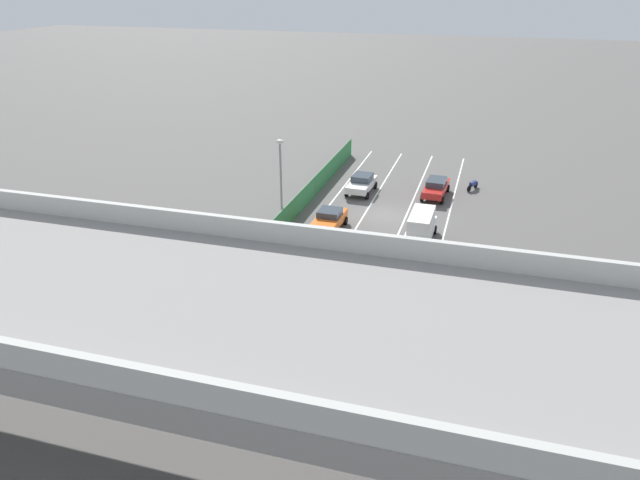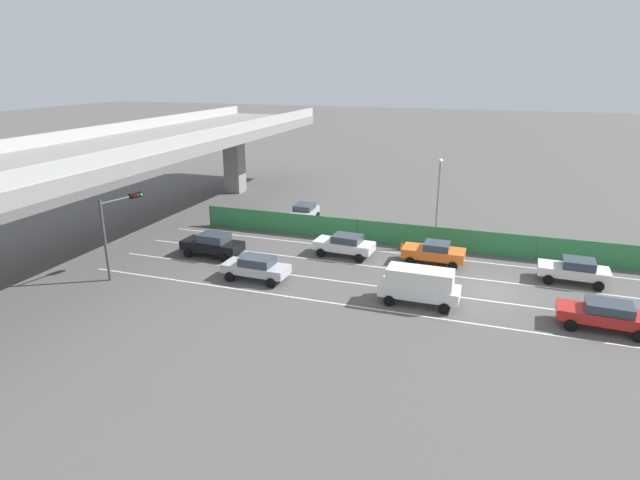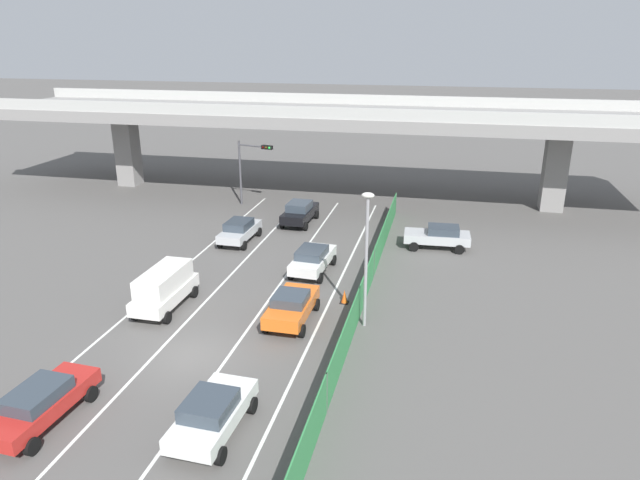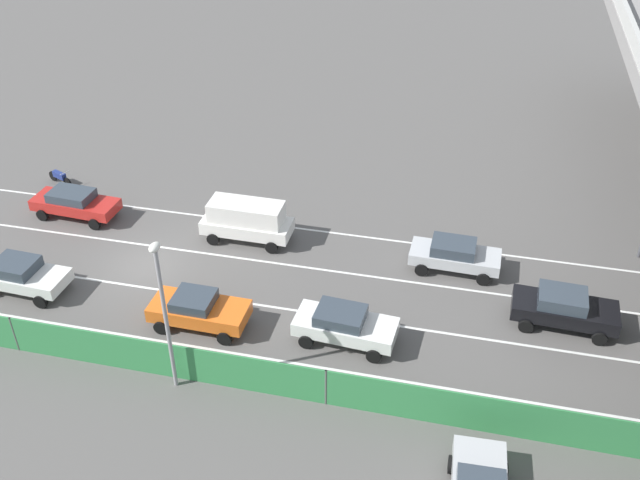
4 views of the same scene
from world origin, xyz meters
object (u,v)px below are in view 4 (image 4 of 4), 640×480
(car_taxi_orange, at_px, (198,309))
(car_hatchback_white, at_px, (21,274))
(car_sedan_silver, at_px, (454,254))
(motorcycle, at_px, (60,177))
(car_sedan_red, at_px, (75,202))
(traffic_cone, at_px, (242,363))
(car_van_white, at_px, (247,219))
(street_lamp, at_px, (163,304))
(car_sedan_black, at_px, (564,308))
(car_sedan_white, at_px, (344,324))

(car_taxi_orange, distance_m, car_hatchback_white, 8.93)
(car_sedan_silver, distance_m, motorcycle, 23.20)
(car_sedan_red, height_order, traffic_cone, car_sedan_red)
(motorcycle, bearing_deg, car_taxi_orange, 51.52)
(car_van_white, relative_size, traffic_cone, 6.25)
(car_sedan_red, height_order, motorcycle, car_sedan_red)
(car_van_white, bearing_deg, car_sedan_silver, 88.77)
(car_van_white, xyz_separation_m, street_lamp, (10.50, 0.39, 2.94))
(car_taxi_orange, bearing_deg, car_sedan_red, -125.26)
(street_lamp, distance_m, traffic_cone, 4.68)
(street_lamp, bearing_deg, traffic_cone, 121.83)
(car_sedan_black, height_order, car_van_white, car_van_white)
(car_hatchback_white, xyz_separation_m, car_sedan_silver, (-6.17, 19.45, 0.00))
(car_van_white, xyz_separation_m, motorcycle, (-3.00, -12.42, -0.77))
(car_hatchback_white, bearing_deg, car_taxi_orange, 86.91)
(car_sedan_black, relative_size, traffic_cone, 6.18)
(traffic_cone, bearing_deg, car_hatchback_white, -103.01)
(car_sedan_white, bearing_deg, car_sedan_black, 109.34)
(car_hatchback_white, bearing_deg, street_lamp, 66.18)
(car_taxi_orange, distance_m, traffic_cone, 3.50)
(traffic_cone, bearing_deg, car_taxi_orange, -129.40)
(car_sedan_black, distance_m, car_sedan_silver, 5.78)
(car_taxi_orange, distance_m, motorcycle, 15.89)
(car_van_white, bearing_deg, car_sedan_black, 78.14)
(car_hatchback_white, distance_m, street_lamp, 10.68)
(car_sedan_white, bearing_deg, street_lamp, -55.87)
(car_taxi_orange, relative_size, street_lamp, 0.63)
(car_taxi_orange, xyz_separation_m, street_lamp, (3.62, 0.38, 3.29))
(car_sedan_white, relative_size, car_hatchback_white, 1.03)
(car_taxi_orange, distance_m, car_sedan_red, 11.92)
(car_sedan_white, distance_m, car_sedan_black, 9.62)
(car_sedan_white, height_order, traffic_cone, car_sedan_white)
(car_van_white, bearing_deg, traffic_cone, 16.51)
(car_sedan_black, relative_size, car_van_white, 0.99)
(car_sedan_silver, height_order, traffic_cone, car_sedan_silver)
(car_taxi_orange, height_order, car_sedan_silver, car_taxi_orange)
(car_hatchback_white, distance_m, motorcycle, 10.05)
(car_sedan_red, xyz_separation_m, car_sedan_silver, (0.23, 20.27, 0.01))
(car_sedan_silver, height_order, motorcycle, car_sedan_silver)
(car_sedan_white, xyz_separation_m, motorcycle, (-9.44, -18.81, -0.44))
(car_sedan_red, xyz_separation_m, street_lamp, (10.51, 10.11, 3.29))
(car_sedan_red, bearing_deg, car_taxi_orange, 54.74)
(car_hatchback_white, bearing_deg, car_sedan_white, 89.87)
(car_sedan_red, bearing_deg, car_sedan_black, 82.65)
(traffic_cone, bearing_deg, motorcycle, -128.64)
(car_sedan_white, xyz_separation_m, car_hatchback_white, (-0.04, -15.30, -0.01))
(car_taxi_orange, height_order, car_sedan_red, car_taxi_orange)
(car_hatchback_white, relative_size, motorcycle, 2.34)
(car_taxi_orange, height_order, street_lamp, street_lamp)
(car_taxi_orange, bearing_deg, car_sedan_silver, 122.29)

